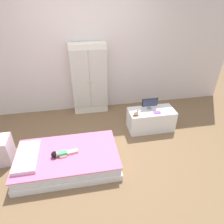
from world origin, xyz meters
name	(u,v)px	position (x,y,z in m)	size (l,w,h in m)	color
ground_plane	(98,152)	(0.00, 0.00, -0.01)	(10.00, 10.00, 0.02)	brown
back_wall	(86,48)	(0.00, 1.57, 1.35)	(6.40, 0.05, 2.70)	silver
bed	(68,159)	(-0.49, -0.21, 0.13)	(1.54, 0.90, 0.26)	white
pillow	(27,156)	(-1.06, -0.21, 0.29)	(0.32, 0.64, 0.06)	silver
doll	(60,154)	(-0.59, -0.25, 0.29)	(0.39, 0.15, 0.10)	#4CA375
nightstand	(0,150)	(-1.52, 0.08, 0.22)	(0.33, 0.33, 0.43)	silver
wardrobe	(89,80)	(0.01, 1.40, 0.75)	(0.73, 0.29, 1.49)	white
tv_stand	(151,120)	(1.09, 0.49, 0.21)	(0.87, 0.41, 0.41)	white
tv_monitor	(150,103)	(1.07, 0.56, 0.54)	(0.30, 0.10, 0.22)	#99999E
rocking_horse_toy	(137,113)	(0.76, 0.37, 0.48)	(0.11, 0.04, 0.13)	#8E6642
book_purple	(157,112)	(1.16, 0.40, 0.42)	(0.13, 0.09, 0.01)	#8E51B2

